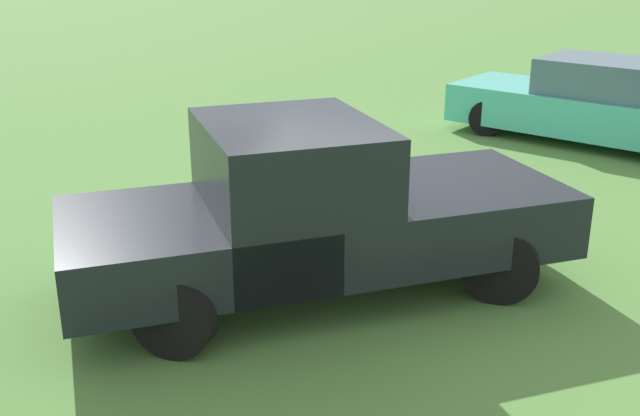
{
  "coord_description": "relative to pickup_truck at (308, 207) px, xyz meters",
  "views": [
    {
      "loc": [
        1.65,
        -7.62,
        3.46
      ],
      "look_at": [
        -0.22,
        -0.79,
        0.9
      ],
      "focal_mm": 42.51,
      "sensor_mm": 36.0,
      "label": 1
    }
  ],
  "objects": [
    {
      "name": "ground_plane",
      "position": [
        0.33,
        0.86,
        -0.93
      ],
      "size": [
        80.0,
        80.0,
        0.0
      ],
      "primitive_type": "plane",
      "color": "#54843D"
    },
    {
      "name": "traffic_cone",
      "position": [
        -2.42,
        4.85,
        -0.65
      ],
      "size": [
        0.32,
        0.32,
        0.55
      ],
      "primitive_type": "cone",
      "color": "orange",
      "rests_on": "ground_plane"
    },
    {
      "name": "pickup_truck",
      "position": [
        0.0,
        0.0,
        0.0
      ],
      "size": [
        5.24,
        4.41,
        1.8
      ],
      "rotation": [
        0.0,
        0.0,
        0.6
      ],
      "color": "black",
      "rests_on": "ground_plane"
    },
    {
      "name": "sedan_near",
      "position": [
        3.15,
        7.13,
        -0.25
      ],
      "size": [
        5.1,
        3.57,
        1.47
      ],
      "rotation": [
        0.0,
        0.0,
        2.72
      ],
      "color": "black",
      "rests_on": "ground_plane"
    }
  ]
}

